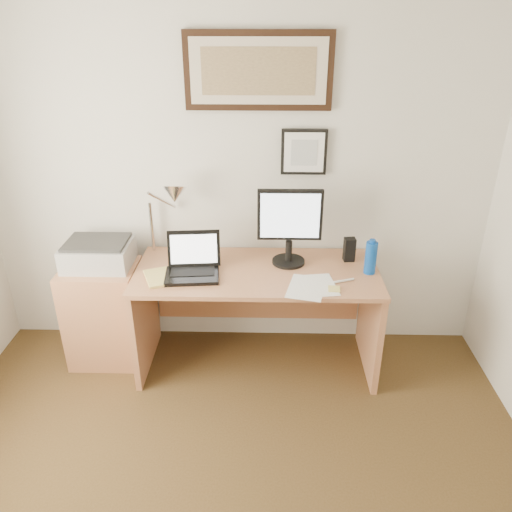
{
  "coord_description": "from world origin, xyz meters",
  "views": [
    {
      "loc": [
        0.21,
        -1.27,
        2.27
      ],
      "look_at": [
        0.15,
        1.43,
        0.95
      ],
      "focal_mm": 35.0,
      "sensor_mm": 36.0,
      "label": 1
    }
  ],
  "objects_px": {
    "water_bottle": "(371,258)",
    "printer": "(98,253)",
    "laptop": "(193,266)",
    "lcd_monitor": "(290,223)",
    "book": "(146,280)",
    "side_cabinet": "(105,314)",
    "desk": "(257,295)"
  },
  "relations": [
    {
      "from": "water_bottle",
      "to": "printer",
      "type": "relative_size",
      "value": 0.49
    },
    {
      "from": "laptop",
      "to": "printer",
      "type": "bearing_deg",
      "value": 167.46
    },
    {
      "from": "water_bottle",
      "to": "lcd_monitor",
      "type": "bearing_deg",
      "value": 166.82
    },
    {
      "from": "book",
      "to": "laptop",
      "type": "bearing_deg",
      "value": 20.48
    },
    {
      "from": "water_bottle",
      "to": "book",
      "type": "relative_size",
      "value": 0.89
    },
    {
      "from": "book",
      "to": "lcd_monitor",
      "type": "distance_m",
      "value": 0.99
    },
    {
      "from": "water_bottle",
      "to": "side_cabinet",
      "type": "bearing_deg",
      "value": 177.94
    },
    {
      "from": "side_cabinet",
      "to": "laptop",
      "type": "relative_size",
      "value": 2.02
    },
    {
      "from": "book",
      "to": "printer",
      "type": "bearing_deg",
      "value": 146.1
    },
    {
      "from": "printer",
      "to": "book",
      "type": "bearing_deg",
      "value": -33.9
    },
    {
      "from": "side_cabinet",
      "to": "water_bottle",
      "type": "distance_m",
      "value": 1.87
    },
    {
      "from": "printer",
      "to": "side_cabinet",
      "type": "bearing_deg",
      "value": -90.36
    },
    {
      "from": "lcd_monitor",
      "to": "printer",
      "type": "xyz_separation_m",
      "value": [
        -1.28,
        -0.02,
        -0.22
      ]
    },
    {
      "from": "desk",
      "to": "printer",
      "type": "relative_size",
      "value": 3.64
    },
    {
      "from": "side_cabinet",
      "to": "lcd_monitor",
      "type": "bearing_deg",
      "value": 2.57
    },
    {
      "from": "book",
      "to": "desk",
      "type": "xyz_separation_m",
      "value": [
        0.7,
        0.25,
        -0.24
      ]
    },
    {
      "from": "side_cabinet",
      "to": "desk",
      "type": "xyz_separation_m",
      "value": [
        1.07,
        0.04,
        0.15
      ]
    },
    {
      "from": "book",
      "to": "printer",
      "type": "relative_size",
      "value": 0.55
    },
    {
      "from": "book",
      "to": "lcd_monitor",
      "type": "relative_size",
      "value": 0.47
    },
    {
      "from": "book",
      "to": "water_bottle",
      "type": "bearing_deg",
      "value": 5.91
    },
    {
      "from": "water_bottle",
      "to": "desk",
      "type": "height_order",
      "value": "water_bottle"
    },
    {
      "from": "water_bottle",
      "to": "desk",
      "type": "relative_size",
      "value": 0.13
    },
    {
      "from": "water_bottle",
      "to": "book",
      "type": "distance_m",
      "value": 1.44
    },
    {
      "from": "book",
      "to": "lcd_monitor",
      "type": "xyz_separation_m",
      "value": [
        0.9,
        0.27,
        0.28
      ]
    },
    {
      "from": "desk",
      "to": "book",
      "type": "bearing_deg",
      "value": -160.41
    },
    {
      "from": "side_cabinet",
      "to": "printer",
      "type": "distance_m",
      "value": 0.45
    },
    {
      "from": "desk",
      "to": "laptop",
      "type": "height_order",
      "value": "laptop"
    },
    {
      "from": "water_bottle",
      "to": "printer",
      "type": "xyz_separation_m",
      "value": [
        -1.8,
        0.1,
        -0.04
      ]
    },
    {
      "from": "desk",
      "to": "lcd_monitor",
      "type": "bearing_deg",
      "value": 6.01
    },
    {
      "from": "water_bottle",
      "to": "desk",
      "type": "xyz_separation_m",
      "value": [
        -0.73,
        0.1,
        -0.34
      ]
    },
    {
      "from": "side_cabinet",
      "to": "laptop",
      "type": "bearing_deg",
      "value": -9.21
    },
    {
      "from": "side_cabinet",
      "to": "printer",
      "type": "xyz_separation_m",
      "value": [
        0.0,
        0.04,
        0.45
      ]
    }
  ]
}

